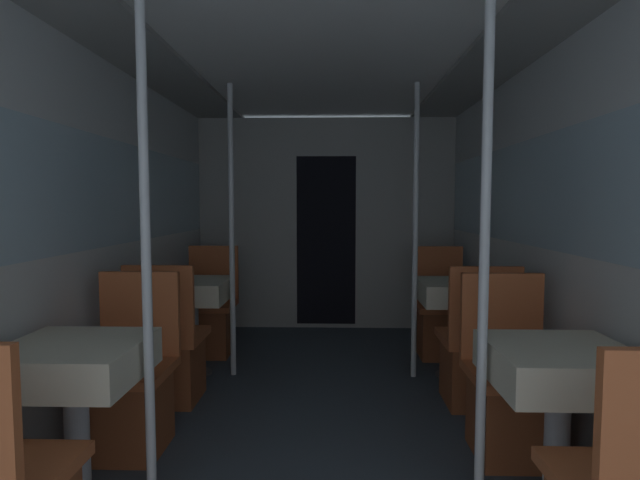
{
  "coord_description": "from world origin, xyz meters",
  "views": [
    {
      "loc": [
        0.09,
        -1.23,
        1.36
      ],
      "look_at": [
        -0.04,
        3.12,
        1.04
      ],
      "focal_mm": 28.0,
      "sensor_mm": 36.0,
      "label": 1
    }
  ],
  "objects": [
    {
      "name": "wall_left",
      "position": [
        -1.41,
        1.9,
        1.18
      ],
      "size": [
        0.05,
        6.6,
        2.28
      ],
      "color": "silver",
      "rests_on": "ground_plane"
    },
    {
      "name": "wall_right",
      "position": [
        1.41,
        1.9,
        1.18
      ],
      "size": [
        0.05,
        6.6,
        2.28
      ],
      "color": "silver",
      "rests_on": "ground_plane"
    },
    {
      "name": "ceiling_panel",
      "position": [
        0.0,
        1.9,
        2.32
      ],
      "size": [
        2.82,
        6.6,
        0.07
      ],
      "color": "white",
      "rests_on": "wall_left"
    },
    {
      "name": "bulkhead_far",
      "position": [
        0.0,
        4.21,
        1.14
      ],
      "size": [
        2.76,
        0.09,
        2.28
      ],
      "color": "#A8A8A3",
      "rests_on": "ground_plane"
    },
    {
      "name": "dining_table_left_0",
      "position": [
        -1.04,
        0.86,
        0.63
      ],
      "size": [
        0.57,
        0.57,
        0.76
      ],
      "color": "#4C4C51",
      "rests_on": "ground_plane"
    },
    {
      "name": "chair_left_far_0",
      "position": [
        -1.04,
        1.41,
        0.3
      ],
      "size": [
        0.46,
        0.46,
        0.97
      ],
      "rotation": [
        0.0,
        0.0,
        3.14
      ],
      "color": "brown",
      "rests_on": "ground_plane"
    },
    {
      "name": "support_pole_left_0",
      "position": [
        -0.72,
        0.86,
        1.14
      ],
      "size": [
        0.04,
        0.04,
        2.28
      ],
      "color": "silver",
      "rests_on": "ground_plane"
    },
    {
      "name": "dining_table_left_1",
      "position": [
        -1.04,
        2.64,
        0.63
      ],
      "size": [
        0.57,
        0.57,
        0.76
      ],
      "color": "#4C4C51",
      "rests_on": "ground_plane"
    },
    {
      "name": "chair_left_near_1",
      "position": [
        -1.04,
        2.09,
        0.3
      ],
      "size": [
        0.46,
        0.46,
        0.97
      ],
      "color": "brown",
      "rests_on": "ground_plane"
    },
    {
      "name": "chair_left_far_1",
      "position": [
        -1.04,
        3.19,
        0.3
      ],
      "size": [
        0.46,
        0.46,
        0.97
      ],
      "rotation": [
        0.0,
        0.0,
        3.14
      ],
      "color": "brown",
      "rests_on": "ground_plane"
    },
    {
      "name": "support_pole_left_1",
      "position": [
        -0.72,
        2.64,
        1.14
      ],
      "size": [
        0.04,
        0.04,
        2.28
      ],
      "color": "silver",
      "rests_on": "ground_plane"
    },
    {
      "name": "dining_table_right_0",
      "position": [
        1.04,
        0.86,
        0.63
      ],
      "size": [
        0.57,
        0.57,
        0.76
      ],
      "color": "#4C4C51",
      "rests_on": "ground_plane"
    },
    {
      "name": "chair_right_far_0",
      "position": [
        1.04,
        1.41,
        0.3
      ],
      "size": [
        0.46,
        0.46,
        0.97
      ],
      "rotation": [
        0.0,
        0.0,
        3.14
      ],
      "color": "brown",
      "rests_on": "ground_plane"
    },
    {
      "name": "support_pole_right_0",
      "position": [
        0.72,
        0.86,
        1.14
      ],
      "size": [
        0.04,
        0.04,
        2.28
      ],
      "color": "silver",
      "rests_on": "ground_plane"
    },
    {
      "name": "dining_table_right_1",
      "position": [
        1.04,
        2.64,
        0.63
      ],
      "size": [
        0.57,
        0.57,
        0.76
      ],
      "color": "#4C4C51",
      "rests_on": "ground_plane"
    },
    {
      "name": "chair_right_near_1",
      "position": [
        1.04,
        2.09,
        0.3
      ],
      "size": [
        0.46,
        0.46,
        0.97
      ],
      "color": "brown",
      "rests_on": "ground_plane"
    },
    {
      "name": "chair_right_far_1",
      "position": [
        1.04,
        3.19,
        0.3
      ],
      "size": [
        0.46,
        0.46,
        0.97
      ],
      "rotation": [
        0.0,
        0.0,
        3.14
      ],
      "color": "brown",
      "rests_on": "ground_plane"
    },
    {
      "name": "support_pole_right_1",
      "position": [
        0.72,
        2.64,
        1.14
      ],
      "size": [
        0.04,
        0.04,
        2.28
      ],
      "color": "silver",
      "rests_on": "ground_plane"
    }
  ]
}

